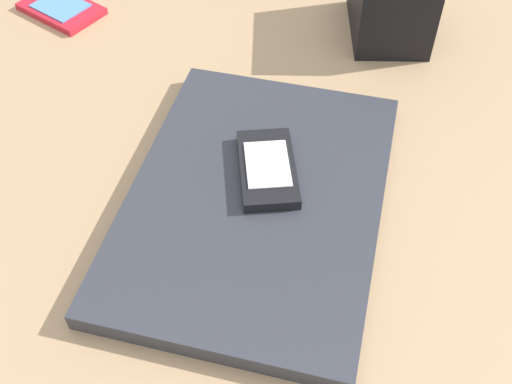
% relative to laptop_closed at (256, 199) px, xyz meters
% --- Properties ---
extents(desk_surface, '(1.20, 0.80, 0.03)m').
position_rel_laptop_closed_xyz_m(desk_surface, '(-0.10, 0.02, -0.02)').
color(desk_surface, tan).
rests_on(desk_surface, ground).
extents(laptop_closed, '(0.36, 0.28, 0.02)m').
position_rel_laptop_closed_xyz_m(laptop_closed, '(0.00, 0.00, 0.00)').
color(laptop_closed, '#33353D').
rests_on(laptop_closed, desk_surface).
extents(cell_phone_on_laptop, '(0.10, 0.07, 0.01)m').
position_rel_laptop_closed_xyz_m(cell_phone_on_laptop, '(0.03, -0.01, 0.02)').
color(cell_phone_on_laptop, black).
rests_on(cell_phone_on_laptop, laptop_closed).
extents(cell_phone_on_desk, '(0.11, 0.12, 0.01)m').
position_rel_laptop_closed_xyz_m(cell_phone_on_desk, '(0.30, 0.28, -0.00)').
color(cell_phone_on_desk, red).
rests_on(cell_phone_on_desk, desk_surface).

